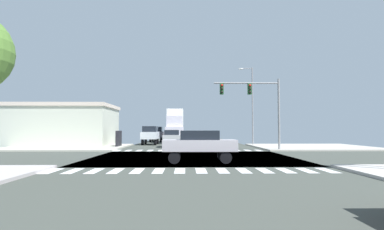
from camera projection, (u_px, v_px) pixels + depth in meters
name	position (u px, v px, depth m)	size (l,w,h in m)	color
ground	(193.00, 158.00, 22.50)	(90.00, 90.00, 0.05)	#3E433C
sidewalk_corner_ne	(311.00, 147.00, 34.74)	(12.00, 12.00, 0.14)	#B2ADA3
sidewalk_corner_nw	(68.00, 147.00, 34.23)	(12.00, 12.00, 0.14)	#B2B0A2
crosswalk_near	(190.00, 171.00, 15.20)	(13.50, 2.00, 0.01)	silver
crosswalk_far	(188.00, 150.00, 29.78)	(13.50, 2.00, 0.01)	silver
traffic_signal_mast	(254.00, 98.00, 29.68)	(6.09, 0.55, 6.61)	gray
street_lamp	(251.00, 100.00, 39.28)	(1.78, 0.32, 9.48)	gray
bank_building	(49.00, 125.00, 37.99)	(16.52, 8.62, 4.84)	beige
sedan_nearside_1	(172.00, 137.00, 35.63)	(1.80, 4.30, 1.88)	black
box_truck_crossing_1	(175.00, 125.00, 46.14)	(2.40, 7.20, 4.85)	black
pickup_queued_1	(157.00, 134.00, 50.12)	(2.00, 5.10, 2.35)	black
sedan_leading_3	(200.00, 143.00, 19.06)	(4.30, 1.80, 1.88)	black
suv_trailing_1	(150.00, 134.00, 41.23)	(1.96, 4.60, 2.34)	black
sedan_middle_4	(177.00, 134.00, 54.25)	(1.80, 4.30, 1.88)	black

